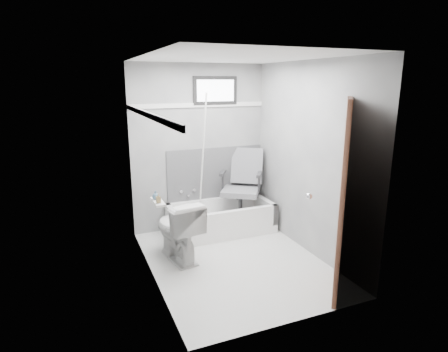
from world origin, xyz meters
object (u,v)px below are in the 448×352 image
toilet (178,230)px  soap_bottle_a (158,198)px  bathtub (221,218)px  office_chair (241,186)px  soap_bottle_b (155,195)px  door (384,205)px

toilet → soap_bottle_a: bearing=46.2°
soap_bottle_a → bathtub: bearing=43.1°
soap_bottle_a → toilet: bearing=55.7°
bathtub → office_chair: size_ratio=1.41×
office_chair → toilet: (-1.14, -0.64, -0.27)m
office_chair → soap_bottle_b: (-1.46, -0.96, 0.31)m
bathtub → soap_bottle_a: size_ratio=15.42×
office_chair → soap_bottle_a: (-1.46, -1.10, 0.31)m
door → soap_bottle_b: 2.31m
office_chair → soap_bottle_a: 1.86m
soap_bottle_b → office_chair: bearing=33.4°
soap_bottle_a → soap_bottle_b: 0.14m
door → soap_bottle_a: size_ratio=20.56×
bathtub → door: size_ratio=0.75×
toilet → soap_bottle_b: bearing=36.3°
door → toilet: bearing=134.7°
bathtub → soap_bottle_a: (-1.13, -1.06, 0.76)m
door → soap_bottle_a: 2.24m
toilet → soap_bottle_b: size_ratio=8.17×
bathtub → toilet: bearing=-144.0°
bathtub → soap_bottle_b: soap_bottle_b is taller
bathtub → soap_bottle_a: 1.73m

